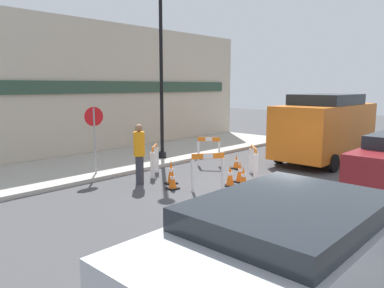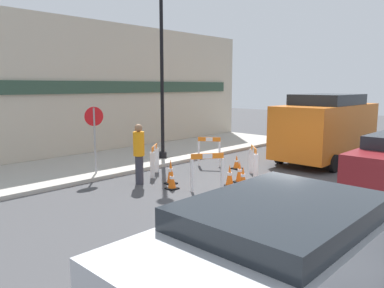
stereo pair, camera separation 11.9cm
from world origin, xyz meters
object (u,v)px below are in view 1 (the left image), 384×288
(streetlamp_post, at_px, (161,49))
(work_van, at_px, (325,125))
(parked_car_0, at_px, (287,261))
(stop_sign, at_px, (94,129))
(person_worker, at_px, (139,152))

(streetlamp_post, distance_m, work_van, 6.80)
(parked_car_0, bearing_deg, streetlamp_post, 55.30)
(streetlamp_post, relative_size, stop_sign, 3.08)
(stop_sign, relative_size, parked_car_0, 0.51)
(streetlamp_post, bearing_deg, parked_car_0, -124.70)
(work_van, bearing_deg, stop_sign, 150.35)
(stop_sign, height_order, parked_car_0, stop_sign)
(parked_car_0, relative_size, work_van, 0.82)
(streetlamp_post, relative_size, parked_car_0, 1.58)
(streetlamp_post, bearing_deg, person_worker, -143.65)
(streetlamp_post, bearing_deg, stop_sign, -174.09)
(stop_sign, xyz_separation_m, parked_car_0, (-2.77, -8.21, -0.60))
(streetlamp_post, height_order, work_van, streetlamp_post)
(stop_sign, height_order, person_worker, stop_sign)
(stop_sign, bearing_deg, person_worker, 114.79)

